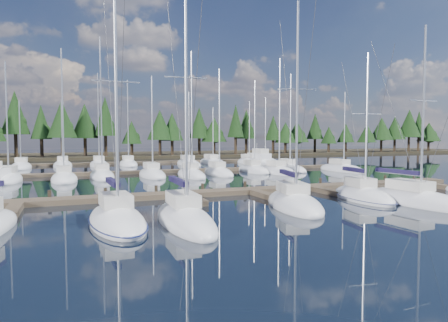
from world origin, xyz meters
name	(u,v)px	position (x,y,z in m)	size (l,w,h in m)	color
ground	(205,179)	(0.00, 30.00, 0.00)	(260.00, 260.00, 0.00)	black
far_shore	(129,155)	(0.00, 90.00, 0.30)	(220.00, 30.00, 0.60)	#2B2518
main_dock	(253,192)	(0.00, 17.36, 0.20)	(44.00, 6.13, 0.90)	brown
back_docks	(166,166)	(0.00, 49.58, 0.20)	(50.00, 21.80, 0.40)	brown
front_sailboat_1	(117,220)	(-12.26, 9.18, 0.29)	(3.29, 8.29, 14.16)	white
front_sailboat_2	(185,219)	(-8.71, 8.12, 0.30)	(2.85, 9.01, 14.60)	white
front_sailboat_3	(294,203)	(-0.23, 10.42, 0.29)	(4.97, 8.93, 14.61)	white
front_sailboat_4	(362,196)	(6.45, 11.33, 0.28)	(3.89, 7.91, 11.97)	white
front_sailboat_5	(414,200)	(8.63, 8.39, 0.28)	(3.49, 9.73, 13.43)	white
back_sailboat_rows	(178,168)	(0.72, 44.89, 0.27)	(45.65, 33.38, 17.22)	white
motor_yacht_right	(259,161)	(18.02, 52.07, 0.50)	(3.41, 9.21, 4.54)	white
tree_line	(133,126)	(-0.27, 80.16, 7.43)	(185.50, 11.78, 14.25)	black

